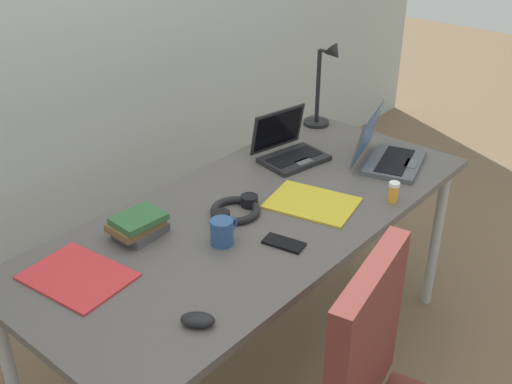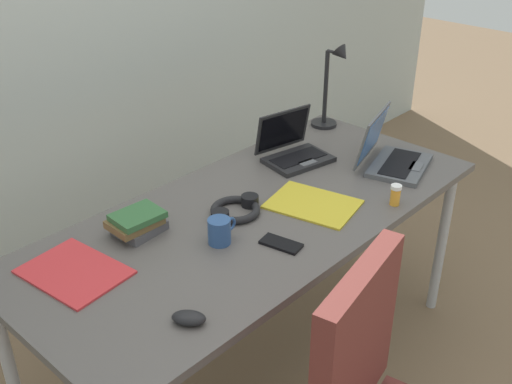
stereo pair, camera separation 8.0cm
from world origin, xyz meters
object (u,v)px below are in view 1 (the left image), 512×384
at_px(laptop_near_mouse, 386,154).
at_px(computer_mouse, 198,320).
at_px(paper_folder_far_corner, 312,203).
at_px(desk_lamp, 324,86).
at_px(paper_folder_center, 78,276).
at_px(coffee_mug, 222,232).
at_px(headphones, 235,210).
at_px(laptop_far_corner, 289,150).
at_px(book_stack, 138,225).
at_px(cell_phone, 284,243).
at_px(pill_bottle, 394,192).

distance_m(laptop_near_mouse, computer_mouse, 1.21).
bearing_deg(paper_folder_far_corner, desk_lamp, 32.35).
xyz_separation_m(computer_mouse, paper_folder_center, (-0.09, 0.43, -0.01)).
height_order(paper_folder_center, paper_folder_far_corner, same).
xyz_separation_m(laptop_near_mouse, coffee_mug, (-0.87, 0.10, -0.00)).
relative_size(desk_lamp, computer_mouse, 4.17).
distance_m(paper_folder_far_corner, coffee_mug, 0.41).
relative_size(headphones, paper_folder_far_corner, 0.69).
relative_size(laptop_far_corner, headphones, 1.40).
height_order(book_stack, coffee_mug, coffee_mug).
xyz_separation_m(paper_folder_far_corner, coffee_mug, (-0.40, 0.07, 0.04)).
relative_size(cell_phone, paper_folder_center, 0.44).
bearing_deg(paper_folder_center, paper_folder_far_corner, -18.57).
bearing_deg(paper_folder_center, desk_lamp, 4.74).
relative_size(laptop_near_mouse, paper_folder_far_corner, 1.16).
relative_size(headphones, coffee_mug, 1.89).
relative_size(cell_phone, paper_folder_far_corner, 0.44).
bearing_deg(computer_mouse, desk_lamp, -11.84).
xyz_separation_m(book_stack, paper_folder_center, (-0.27, -0.04, -0.04)).
xyz_separation_m(book_stack, coffee_mug, (0.15, -0.24, 0.00)).
xyz_separation_m(laptop_near_mouse, book_stack, (-1.02, 0.35, -0.00)).
relative_size(cell_phone, headphones, 0.64).
relative_size(book_stack, coffee_mug, 1.60).
distance_m(laptop_far_corner, paper_folder_far_corner, 0.39).
height_order(desk_lamp, laptop_near_mouse, desk_lamp).
bearing_deg(coffee_mug, laptop_far_corner, 19.40).
relative_size(laptop_near_mouse, pill_bottle, 4.53).
height_order(laptop_near_mouse, coffee_mug, laptop_near_mouse).
bearing_deg(paper_folder_far_corner, laptop_near_mouse, -3.92).
height_order(computer_mouse, paper_folder_center, computer_mouse).
bearing_deg(laptop_far_corner, desk_lamp, 14.35).
distance_m(cell_phone, paper_folder_far_corner, 0.29).
bearing_deg(cell_phone, computer_mouse, 176.83).
bearing_deg(headphones, laptop_far_corner, 15.48).
xyz_separation_m(cell_phone, coffee_mug, (-0.12, 0.16, 0.04)).
distance_m(cell_phone, paper_folder_center, 0.65).
distance_m(laptop_far_corner, book_stack, 0.79).
xyz_separation_m(laptop_near_mouse, pill_bottle, (-0.26, -0.18, -0.00)).
bearing_deg(pill_bottle, laptop_far_corner, 85.65).
height_order(computer_mouse, paper_folder_far_corner, computer_mouse).
relative_size(desk_lamp, pill_bottle, 5.07).
bearing_deg(computer_mouse, book_stack, 34.43).
xyz_separation_m(laptop_near_mouse, paper_folder_center, (-1.29, 0.31, -0.04)).
xyz_separation_m(desk_lamp, laptop_far_corner, (-0.38, -0.10, -0.16)).
distance_m(desk_lamp, computer_mouse, 1.48).
relative_size(desk_lamp, laptop_near_mouse, 1.12).
height_order(cell_phone, book_stack, book_stack).
relative_size(laptop_far_corner, coffee_mug, 2.66).
distance_m(laptop_far_corner, pill_bottle, 0.51).
xyz_separation_m(desk_lamp, paper_folder_far_corner, (-0.63, -0.40, -0.19)).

